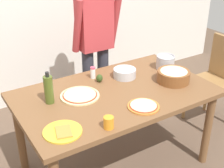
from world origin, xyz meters
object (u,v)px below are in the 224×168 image
(pizza_cooked_on_tray, at_px, (143,106))
(cup_orange, at_px, (109,122))
(avocado, at_px, (99,78))
(dining_table, at_px, (115,101))
(mixing_bowl_steel, at_px, (125,73))
(pizza_raw_on_board, at_px, (80,95))
(chair_wooden_right, at_px, (216,76))
(steel_pot, at_px, (165,62))
(plate_with_slice, at_px, (63,132))
(popcorn_bowl, at_px, (173,75))
(salt_shaker, at_px, (93,73))
(person_cook, at_px, (95,40))
(olive_oil_bottle, at_px, (49,89))

(pizza_cooked_on_tray, height_order, cup_orange, cup_orange)
(cup_orange, bearing_deg, avocado, 65.15)
(dining_table, relative_size, mixing_bowl_steel, 8.00)
(pizza_raw_on_board, bearing_deg, chair_wooden_right, -0.74)
(steel_pot, bearing_deg, avocado, 172.63)
(plate_with_slice, relative_size, popcorn_bowl, 0.93)
(steel_pot, bearing_deg, chair_wooden_right, -6.35)
(pizza_cooked_on_tray, xyz_separation_m, cup_orange, (-0.36, -0.09, 0.03))
(chair_wooden_right, bearing_deg, pizza_raw_on_board, 179.26)
(pizza_raw_on_board, bearing_deg, cup_orange, -93.59)
(pizza_raw_on_board, relative_size, steel_pot, 1.80)
(plate_with_slice, xyz_separation_m, salt_shaker, (0.56, 0.61, 0.04))
(pizza_raw_on_board, bearing_deg, popcorn_bowl, -13.42)
(steel_pot, bearing_deg, salt_shaker, 164.90)
(dining_table, distance_m, person_cook, 0.84)
(pizza_cooked_on_tray, bearing_deg, person_cook, 79.94)
(plate_with_slice, height_order, popcorn_bowl, popcorn_bowl)
(plate_with_slice, bearing_deg, salt_shaker, 47.32)
(plate_with_slice, bearing_deg, person_cook, 51.48)
(person_cook, relative_size, salt_shaker, 15.28)
(mixing_bowl_steel, bearing_deg, pizza_raw_on_board, -168.39)
(person_cook, bearing_deg, popcorn_bowl, -71.52)
(pizza_cooked_on_tray, bearing_deg, popcorn_bowl, 23.43)
(popcorn_bowl, distance_m, cup_orange, 0.89)
(plate_with_slice, relative_size, mixing_bowl_steel, 1.30)
(chair_wooden_right, bearing_deg, popcorn_bowl, -167.79)
(chair_wooden_right, relative_size, pizza_raw_on_board, 3.03)
(mixing_bowl_steel, xyz_separation_m, olive_oil_bottle, (-0.74, -0.07, 0.07))
(popcorn_bowl, relative_size, olive_oil_bottle, 1.09)
(person_cook, distance_m, mixing_bowl_steel, 0.59)
(pizza_cooked_on_tray, bearing_deg, plate_with_slice, 177.83)
(mixing_bowl_steel, bearing_deg, person_cook, 87.97)
(plate_with_slice, height_order, steel_pot, steel_pot)
(person_cook, distance_m, popcorn_bowl, 0.92)
(mixing_bowl_steel, bearing_deg, plate_with_slice, -149.55)
(person_cook, distance_m, avocado, 0.61)
(mixing_bowl_steel, distance_m, steel_pot, 0.43)
(cup_orange, bearing_deg, mixing_bowl_steel, 48.19)
(person_cook, height_order, mixing_bowl_steel, person_cook)
(mixing_bowl_steel, height_order, avocado, mixing_bowl_steel)
(popcorn_bowl, height_order, avocado, popcorn_bowl)
(avocado, bearing_deg, steel_pot, -7.37)
(person_cook, xyz_separation_m, avocado, (-0.26, -0.53, -0.14))
(chair_wooden_right, bearing_deg, salt_shaker, 169.20)
(pizza_cooked_on_tray, xyz_separation_m, popcorn_bowl, (0.48, 0.21, 0.05))
(chair_wooden_right, bearing_deg, cup_orange, -163.99)
(pizza_raw_on_board, xyz_separation_m, popcorn_bowl, (0.81, -0.19, 0.05))
(popcorn_bowl, bearing_deg, pizza_cooked_on_tray, -156.57)
(plate_with_slice, distance_m, cup_orange, 0.31)
(pizza_raw_on_board, distance_m, popcorn_bowl, 0.83)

